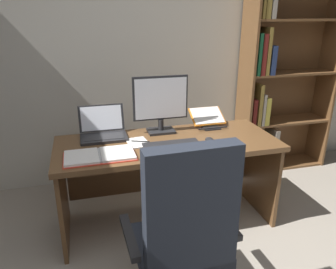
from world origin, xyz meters
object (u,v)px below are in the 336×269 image
desk (165,160)px  laptop (103,131)px  notepad (138,143)px  open_binder (100,156)px  monitor (161,105)px  office_chair (183,245)px  keyboard (172,145)px  reading_stand_with_book (208,118)px  pen (141,141)px  computer_mouse (210,140)px  bookshelf (276,82)px

desk → laptop: 0.55m
desk → notepad: size_ratio=8.09×
open_binder → monitor: bearing=35.5°
office_chair → laptop: (-0.33, 1.09, 0.31)m
keyboard → reading_stand_with_book: reading_stand_with_book is taller
keyboard → office_chair: bearing=-100.8°
keyboard → notepad: 0.26m
monitor → laptop: size_ratio=1.29×
keyboard → pen: 0.25m
desk → pen: (-0.21, -0.06, 0.21)m
monitor → keyboard: 0.40m
reading_stand_with_book → office_chair: bearing=-116.8°
computer_mouse → reading_stand_with_book: reading_stand_with_book is taller
laptop → monitor: bearing=-0.5°
desk → notepad: 0.31m
open_binder → notepad: bearing=30.8°
laptop → notepad: (0.24, -0.21, -0.05)m
laptop → reading_stand_with_book: (0.90, 0.05, 0.02)m
monitor → notepad: bearing=-138.5°
desk → laptop: (-0.47, 0.15, 0.25)m
office_chair → open_binder: bearing=116.8°
office_chair → reading_stand_with_book: size_ratio=3.78×
bookshelf → reading_stand_with_book: bookshelf is taller
keyboard → computer_mouse: computer_mouse is taller
notepad → pen: (0.02, 0.00, 0.01)m
laptop → computer_mouse: size_ratio=3.46×
laptop → reading_stand_with_book: bearing=3.2°
notepad → reading_stand_with_book: bearing=21.2°
notepad → laptop: bearing=139.5°
laptop → pen: laptop is taller
laptop → computer_mouse: 0.84m
office_chair → computer_mouse: office_chair is taller
bookshelf → computer_mouse: 1.40m
open_binder → notepad: size_ratio=2.33×
notepad → pen: size_ratio=1.50×
open_binder → pen: (0.32, 0.18, 0.00)m
monitor → keyboard: (0.00, -0.33, -0.22)m
bookshelf → pen: 1.76m
computer_mouse → office_chair: bearing=-120.5°
laptop → keyboard: (0.47, -0.34, -0.04)m
bookshelf → keyboard: bookshelf is taller
keyboard → computer_mouse: (0.30, 0.00, 0.01)m
laptop → office_chair: bearing=-73.3°
keyboard → open_binder: bearing=-174.6°
office_chair → reading_stand_with_book: office_chair is taller
notepad → pen: pen is taller
monitor → desk: bearing=-90.0°
reading_stand_with_book → bookshelf: bearing=26.2°
bookshelf → office_chair: bookshelf is taller
desk → reading_stand_with_book: size_ratio=5.90×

